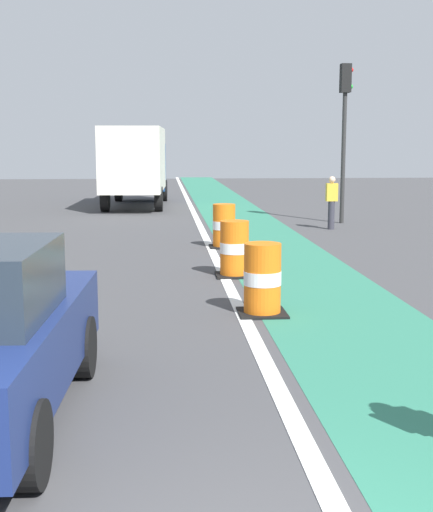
# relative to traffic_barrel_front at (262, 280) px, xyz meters

# --- Properties ---
(bike_lane_strip) EXTENTS (2.50, 80.00, 0.01)m
(bike_lane_strip) POSITION_rel_traffic_barrel_front_xyz_m (1.20, 5.20, -0.53)
(bike_lane_strip) COLOR #2D755B
(bike_lane_strip) RESTS_ON ground
(lane_divider_stripe) EXTENTS (0.20, 80.00, 0.01)m
(lane_divider_stripe) POSITION_rel_traffic_barrel_front_xyz_m (-0.30, 5.20, -0.53)
(lane_divider_stripe) COLOR silver
(lane_divider_stripe) RESTS_ON ground
(traffic_barrel_front) EXTENTS (0.73, 0.73, 1.09)m
(traffic_barrel_front) POSITION_rel_traffic_barrel_front_xyz_m (0.00, 0.00, 0.00)
(traffic_barrel_front) COLOR orange
(traffic_barrel_front) RESTS_ON ground
(traffic_barrel_mid) EXTENTS (0.73, 0.73, 1.09)m
(traffic_barrel_mid) POSITION_rel_traffic_barrel_front_xyz_m (-0.10, 3.14, 0.00)
(traffic_barrel_mid) COLOR orange
(traffic_barrel_mid) RESTS_ON ground
(traffic_barrel_back) EXTENTS (0.73, 0.73, 1.09)m
(traffic_barrel_back) POSITION_rel_traffic_barrel_front_xyz_m (0.04, 7.00, 0.00)
(traffic_barrel_back) COLOR orange
(traffic_barrel_back) RESTS_ON ground
(delivery_truck_down_block) EXTENTS (2.62, 7.69, 3.23)m
(delivery_truck_down_block) POSITION_rel_traffic_barrel_front_xyz_m (-2.56, 19.01, 1.31)
(delivery_truck_down_block) COLOR silver
(delivery_truck_down_block) RESTS_ON ground
(traffic_light_corner) EXTENTS (0.41, 0.32, 5.10)m
(traffic_light_corner) POSITION_rel_traffic_barrel_front_xyz_m (4.40, 12.21, 2.97)
(traffic_light_corner) COLOR #2D2D2D
(traffic_light_corner) RESTS_ON ground
(pedestrian_crossing) EXTENTS (0.34, 0.20, 1.61)m
(pedestrian_crossing) POSITION_rel_traffic_barrel_front_xyz_m (3.63, 10.54, 0.33)
(pedestrian_crossing) COLOR #33333D
(pedestrian_crossing) RESTS_ON ground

